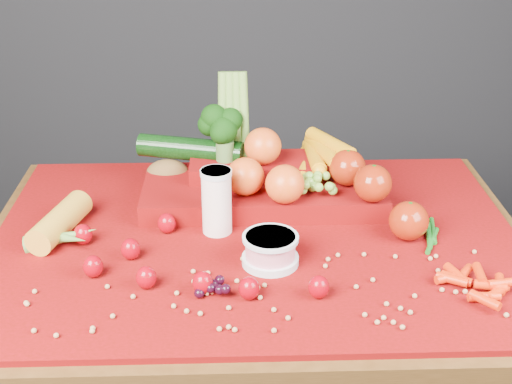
{
  "coord_description": "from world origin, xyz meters",
  "views": [
    {
      "loc": [
        -0.04,
        -1.25,
        1.47
      ],
      "look_at": [
        0.0,
        0.02,
        0.85
      ],
      "focal_mm": 50.0,
      "sensor_mm": 36.0,
      "label": 1
    }
  ],
  "objects_px": {
    "produce_mound": "(273,176)",
    "milk_glass": "(217,199)",
    "table": "(256,281)",
    "yogurt_bowl": "(270,249)"
  },
  "relations": [
    {
      "from": "table",
      "to": "milk_glass",
      "type": "xyz_separation_m",
      "value": [
        -0.08,
        0.02,
        0.18
      ]
    },
    {
      "from": "milk_glass",
      "to": "yogurt_bowl",
      "type": "xyz_separation_m",
      "value": [
        0.1,
        -0.13,
        -0.04
      ]
    },
    {
      "from": "table",
      "to": "produce_mound",
      "type": "height_order",
      "value": "produce_mound"
    },
    {
      "from": "milk_glass",
      "to": "yogurt_bowl",
      "type": "height_order",
      "value": "milk_glass"
    },
    {
      "from": "produce_mound",
      "to": "milk_glass",
      "type": "bearing_deg",
      "value": -132.43
    },
    {
      "from": "table",
      "to": "produce_mound",
      "type": "distance_m",
      "value": 0.23
    },
    {
      "from": "table",
      "to": "yogurt_bowl",
      "type": "height_order",
      "value": "yogurt_bowl"
    },
    {
      "from": "milk_glass",
      "to": "produce_mound",
      "type": "relative_size",
      "value": 0.22
    },
    {
      "from": "yogurt_bowl",
      "to": "milk_glass",
      "type": "bearing_deg",
      "value": 128.44
    },
    {
      "from": "table",
      "to": "yogurt_bowl",
      "type": "bearing_deg",
      "value": -77.93
    }
  ]
}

